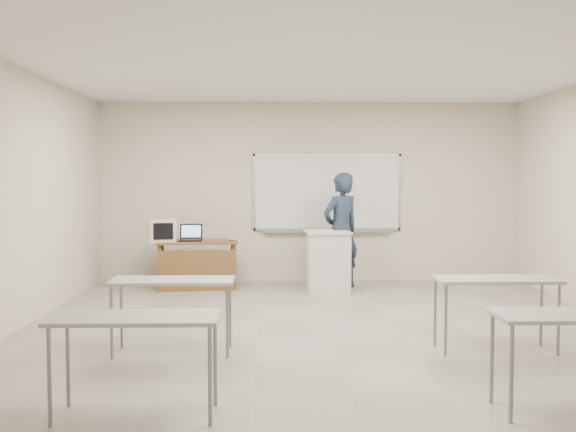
{
  "coord_description": "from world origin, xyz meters",
  "views": [
    {
      "loc": [
        -0.62,
        -6.76,
        1.7
      ],
      "look_at": [
        -0.4,
        2.2,
        1.2
      ],
      "focal_mm": 40.0,
      "sensor_mm": 36.0,
      "label": 1
    }
  ],
  "objects_px": {
    "whiteboard": "(327,193)",
    "presenter": "(341,230)",
    "laptop": "(191,237)",
    "keyboard": "(318,230)",
    "podium": "(328,262)",
    "crt_monitor": "(162,230)",
    "instructor_desk": "(197,256)",
    "mouse": "(232,239)"
  },
  "relations": [
    {
      "from": "instructor_desk",
      "to": "podium",
      "type": "relative_size",
      "value": 1.35
    },
    {
      "from": "whiteboard",
      "to": "crt_monitor",
      "type": "height_order",
      "value": "whiteboard"
    },
    {
      "from": "instructor_desk",
      "to": "presenter",
      "type": "height_order",
      "value": "presenter"
    },
    {
      "from": "mouse",
      "to": "keyboard",
      "type": "height_order",
      "value": "keyboard"
    },
    {
      "from": "podium",
      "to": "presenter",
      "type": "relative_size",
      "value": 0.51
    },
    {
      "from": "whiteboard",
      "to": "mouse",
      "type": "bearing_deg",
      "value": -156.98
    },
    {
      "from": "instructor_desk",
      "to": "mouse",
      "type": "relative_size",
      "value": 11.8
    },
    {
      "from": "instructor_desk",
      "to": "laptop",
      "type": "bearing_deg",
      "value": 127.53
    },
    {
      "from": "instructor_desk",
      "to": "mouse",
      "type": "height_order",
      "value": "mouse"
    },
    {
      "from": "crt_monitor",
      "to": "mouse",
      "type": "distance_m",
      "value": 1.1
    },
    {
      "from": "whiteboard",
      "to": "presenter",
      "type": "distance_m",
      "value": 0.89
    },
    {
      "from": "podium",
      "to": "keyboard",
      "type": "bearing_deg",
      "value": 147.96
    },
    {
      "from": "keyboard",
      "to": "mouse",
      "type": "bearing_deg",
      "value": 152.85
    },
    {
      "from": "instructor_desk",
      "to": "crt_monitor",
      "type": "distance_m",
      "value": 0.67
    },
    {
      "from": "podium",
      "to": "presenter",
      "type": "bearing_deg",
      "value": 58.05
    },
    {
      "from": "podium",
      "to": "laptop",
      "type": "relative_size",
      "value": 2.63
    },
    {
      "from": "instructor_desk",
      "to": "keyboard",
      "type": "relative_size",
      "value": 2.78
    },
    {
      "from": "whiteboard",
      "to": "presenter",
      "type": "relative_size",
      "value": 1.36
    },
    {
      "from": "keyboard",
      "to": "presenter",
      "type": "height_order",
      "value": "presenter"
    },
    {
      "from": "podium",
      "to": "mouse",
      "type": "height_order",
      "value": "podium"
    },
    {
      "from": "crt_monitor",
      "to": "mouse",
      "type": "height_order",
      "value": "crt_monitor"
    },
    {
      "from": "podium",
      "to": "mouse",
      "type": "bearing_deg",
      "value": 158.98
    },
    {
      "from": "whiteboard",
      "to": "mouse",
      "type": "distance_m",
      "value": 1.83
    },
    {
      "from": "keyboard",
      "to": "presenter",
      "type": "xyz_separation_m",
      "value": [
        0.39,
        0.37,
        -0.03
      ]
    },
    {
      "from": "whiteboard",
      "to": "crt_monitor",
      "type": "distance_m",
      "value": 2.8
    },
    {
      "from": "laptop",
      "to": "mouse",
      "type": "xyz_separation_m",
      "value": [
        0.65,
        0.01,
        -0.04
      ]
    },
    {
      "from": "laptop",
      "to": "mouse",
      "type": "relative_size",
      "value": 3.32
    },
    {
      "from": "instructor_desk",
      "to": "podium",
      "type": "xyz_separation_m",
      "value": [
        2.03,
        -0.33,
        -0.05
      ]
    },
    {
      "from": "instructor_desk",
      "to": "podium",
      "type": "bearing_deg",
      "value": -15.18
    },
    {
      "from": "whiteboard",
      "to": "keyboard",
      "type": "distance_m",
      "value": 1.19
    },
    {
      "from": "whiteboard",
      "to": "instructor_desk",
      "type": "bearing_deg",
      "value": -159.71
    },
    {
      "from": "crt_monitor",
      "to": "presenter",
      "type": "bearing_deg",
      "value": -9.52
    },
    {
      "from": "instructor_desk",
      "to": "laptop",
      "type": "height_order",
      "value": "laptop"
    },
    {
      "from": "crt_monitor",
      "to": "laptop",
      "type": "bearing_deg",
      "value": 3.72
    },
    {
      "from": "whiteboard",
      "to": "mouse",
      "type": "xyz_separation_m",
      "value": [
        -1.55,
        -0.66,
        -0.71
      ]
    },
    {
      "from": "crt_monitor",
      "to": "presenter",
      "type": "relative_size",
      "value": 0.24
    },
    {
      "from": "instructor_desk",
      "to": "presenter",
      "type": "xyz_separation_m",
      "value": [
        2.27,
        0.12,
        0.39
      ]
    },
    {
      "from": "instructor_desk",
      "to": "keyboard",
      "type": "bearing_deg",
      "value": -13.53
    },
    {
      "from": "keyboard",
      "to": "podium",
      "type": "bearing_deg",
      "value": -39.52
    },
    {
      "from": "whiteboard",
      "to": "mouse",
      "type": "height_order",
      "value": "whiteboard"
    },
    {
      "from": "laptop",
      "to": "keyboard",
      "type": "xyz_separation_m",
      "value": [
        1.98,
        -0.36,
        0.13
      ]
    },
    {
      "from": "mouse",
      "to": "whiteboard",
      "type": "bearing_deg",
      "value": 2.68
    }
  ]
}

